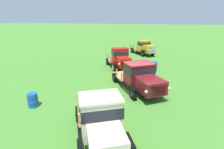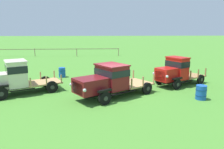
% 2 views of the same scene
% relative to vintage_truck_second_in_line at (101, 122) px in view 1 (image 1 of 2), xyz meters
% --- Properties ---
extents(ground_plane, '(240.00, 240.00, 0.00)m').
position_rel_vintage_truck_second_in_line_xyz_m(ground_plane, '(6.71, -0.81, -1.17)').
color(ground_plane, '#47842D').
extents(vintage_truck_second_in_line, '(5.08, 3.69, 2.27)m').
position_rel_vintage_truck_second_in_line_xyz_m(vintage_truck_second_in_line, '(0.00, 0.00, 0.00)').
color(vintage_truck_second_in_line, black).
rests_on(vintage_truck_second_in_line, ground).
extents(vintage_truck_midrow_center, '(5.66, 4.68, 2.10)m').
position_rel_vintage_truck_second_in_line_xyz_m(vintage_truck_midrow_center, '(6.16, -1.01, -0.06)').
color(vintage_truck_midrow_center, black).
rests_on(vintage_truck_midrow_center, ground).
extents(vintage_truck_far_side, '(4.65, 3.62, 2.20)m').
position_rel_vintage_truck_second_in_line_xyz_m(vintage_truck_far_side, '(11.43, 1.56, -0.05)').
color(vintage_truck_far_side, black).
rests_on(vintage_truck_far_side, ground).
extents(vintage_truck_back_of_row, '(4.58, 3.99, 2.06)m').
position_rel_vintage_truck_second_in_line_xyz_m(vintage_truck_back_of_row, '(19.14, -0.37, -0.09)').
color(vintage_truck_back_of_row, black).
rests_on(vintage_truck_back_of_row, ground).
extents(oil_drum_beside_row, '(0.62, 0.62, 0.87)m').
position_rel_vintage_truck_second_in_line_xyz_m(oil_drum_beside_row, '(2.27, 5.08, -0.74)').
color(oil_drum_beside_row, '#1951B2').
rests_on(oil_drum_beside_row, ground).
extents(oil_drum_near_fence, '(0.67, 0.67, 0.89)m').
position_rel_vintage_truck_second_in_line_xyz_m(oil_drum_near_fence, '(11.88, -1.86, -0.73)').
color(oil_drum_near_fence, '#1951B2').
rests_on(oil_drum_near_fence, ground).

